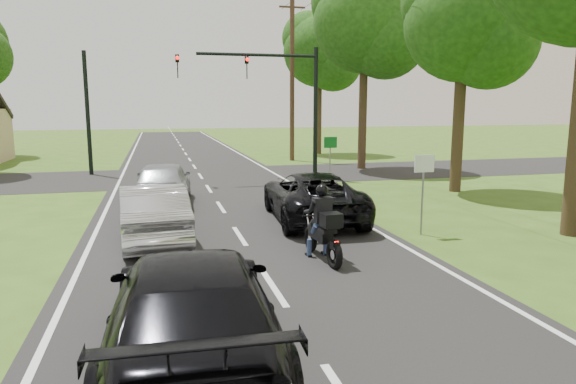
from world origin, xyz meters
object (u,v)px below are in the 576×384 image
object	(u,v)px
silver_sedan	(153,213)
dark_car_behind	(192,308)
motorcycle_rider	(323,231)
utility_pole_far	(292,78)
silver_suv	(163,183)
sign_white	(424,175)
traffic_signal	(276,89)
sign_green	(330,150)
dark_suv	(312,196)

from	to	relation	value
silver_sedan	dark_car_behind	xyz separation A→B (m)	(0.51, -6.52, 0.04)
motorcycle_rider	utility_pole_far	bearing A→B (deg)	72.57
silver_suv	sign_white	bearing A→B (deg)	142.75
utility_pole_far	dark_car_behind	bearing A→B (deg)	-107.78
traffic_signal	sign_white	bearing A→B (deg)	-82.95
motorcycle_rider	sign_green	size ratio (longest dim) A/B	0.94
traffic_signal	sign_white	xyz separation A→B (m)	(1.36, -11.02, -2.54)
dark_suv	silver_sedan	world-z (taller)	silver_sedan
motorcycle_rider	dark_car_behind	world-z (taller)	motorcycle_rider
dark_car_behind	sign_white	xyz separation A→B (m)	(6.36, 5.48, 0.82)
dark_suv	dark_car_behind	distance (m)	8.95
silver_sedan	traffic_signal	size ratio (longest dim) A/B	0.69
traffic_signal	motorcycle_rider	bearing A→B (deg)	-98.55
dark_car_behind	utility_pole_far	size ratio (longest dim) A/B	0.53
dark_car_behind	traffic_signal	world-z (taller)	traffic_signal
silver_suv	utility_pole_far	distance (m)	15.91
traffic_signal	silver_suv	bearing A→B (deg)	-135.88
utility_pole_far	sign_white	distance (m)	19.39
silver_sedan	sign_white	bearing A→B (deg)	167.77
dark_suv	utility_pole_far	xyz separation A→B (m)	(3.77, 16.53, 4.35)
silver_suv	dark_car_behind	distance (m)	11.47
traffic_signal	utility_pole_far	world-z (taller)	utility_pole_far
motorcycle_rider	silver_suv	xyz separation A→B (m)	(-3.30, 7.51, 0.10)
utility_pole_far	sign_green	size ratio (longest dim) A/B	4.71
silver_suv	sign_green	distance (m)	7.09
silver_sedan	traffic_signal	xyz separation A→B (m)	(5.51, 9.98, 3.40)
sign_white	silver_suv	bearing A→B (deg)	137.56
utility_pole_far	silver_suv	bearing A→B (deg)	-121.70
dark_suv	silver_sedan	size ratio (longest dim) A/B	1.18
silver_sedan	utility_pole_far	bearing A→B (deg)	-118.58
sign_green	dark_car_behind	bearing A→B (deg)	-115.94
dark_suv	dark_car_behind	bearing A→B (deg)	66.79
utility_pole_far	sign_white	world-z (taller)	utility_pole_far
dark_suv	traffic_signal	distance (m)	9.23
utility_pole_far	dark_suv	bearing A→B (deg)	-102.86
motorcycle_rider	utility_pole_far	xyz separation A→B (m)	(4.75, 20.55, 4.41)
dark_car_behind	sign_white	size ratio (longest dim) A/B	2.48
utility_pole_far	traffic_signal	bearing A→B (deg)	-109.68
motorcycle_rider	sign_white	bearing A→B (deg)	20.76
dark_suv	silver_suv	xyz separation A→B (m)	(-4.27, 3.50, 0.05)
motorcycle_rider	dark_suv	size ratio (longest dim) A/B	0.39
sign_green	sign_white	bearing A→B (deg)	-91.43
silver_suv	utility_pole_far	world-z (taller)	utility_pole_far
dark_car_behind	silver_sedan	bearing A→B (deg)	-82.90
silver_suv	sign_green	world-z (taller)	sign_green
motorcycle_rider	silver_suv	size ratio (longest dim) A/B	0.44
motorcycle_rider	silver_sedan	distance (m)	4.44
dark_suv	dark_car_behind	size ratio (longest dim) A/B	0.98
motorcycle_rider	traffic_signal	world-z (taller)	traffic_signal
traffic_signal	utility_pole_far	distance (m)	8.55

